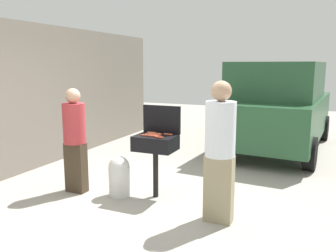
{
  "coord_description": "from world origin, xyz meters",
  "views": [
    {
      "loc": [
        2.36,
        -4.4,
        1.96
      ],
      "look_at": [
        0.15,
        0.65,
        1.0
      ],
      "focal_mm": 37.61,
      "sensor_mm": 36.0,
      "label": 1
    }
  ],
  "objects_px": {
    "propane_tank": "(119,175)",
    "person_left": "(75,137)",
    "hot_dog_7": "(168,134)",
    "hot_dog_2": "(159,137)",
    "bbq_grill": "(155,145)",
    "hot_dog_8": "(151,133)",
    "hot_dog_4": "(157,135)",
    "hot_dog_5": "(153,134)",
    "person_right": "(220,147)",
    "hot_dog_3": "(149,134)",
    "hot_dog_6": "(145,135)",
    "parked_minivan": "(278,106)",
    "hot_dog_0": "(158,134)",
    "hot_dog_1": "(154,136)"
  },
  "relations": [
    {
      "from": "hot_dog_5",
      "to": "person_right",
      "type": "relative_size",
      "value": 0.07
    },
    {
      "from": "bbq_grill",
      "to": "person_right",
      "type": "xyz_separation_m",
      "value": [
        1.09,
        -0.44,
        0.17
      ]
    },
    {
      "from": "propane_tank",
      "to": "person_right",
      "type": "bearing_deg",
      "value": -8.8
    },
    {
      "from": "hot_dog_5",
      "to": "hot_dog_8",
      "type": "bearing_deg",
      "value": 127.57
    },
    {
      "from": "hot_dog_8",
      "to": "parked_minivan",
      "type": "bearing_deg",
      "value": 69.67
    },
    {
      "from": "propane_tank",
      "to": "hot_dog_4",
      "type": "bearing_deg",
      "value": 15.61
    },
    {
      "from": "bbq_grill",
      "to": "hot_dog_4",
      "type": "relative_size",
      "value": 7.22
    },
    {
      "from": "bbq_grill",
      "to": "person_left",
      "type": "height_order",
      "value": "person_left"
    },
    {
      "from": "hot_dog_0",
      "to": "hot_dog_2",
      "type": "bearing_deg",
      "value": -60.41
    },
    {
      "from": "hot_dog_3",
      "to": "hot_dog_8",
      "type": "height_order",
      "value": "same"
    },
    {
      "from": "hot_dog_4",
      "to": "person_left",
      "type": "xyz_separation_m",
      "value": [
        -1.27,
        -0.26,
        -0.07
      ]
    },
    {
      "from": "bbq_grill",
      "to": "parked_minivan",
      "type": "distance_m",
      "value": 4.13
    },
    {
      "from": "hot_dog_0",
      "to": "hot_dog_1",
      "type": "xyz_separation_m",
      "value": [
        0.02,
        -0.18,
        0.0
      ]
    },
    {
      "from": "hot_dog_4",
      "to": "hot_dog_5",
      "type": "height_order",
      "value": "same"
    },
    {
      "from": "person_left",
      "to": "parked_minivan",
      "type": "xyz_separation_m",
      "value": [
        2.51,
        4.22,
        0.15
      ]
    },
    {
      "from": "hot_dog_5",
      "to": "parked_minivan",
      "type": "height_order",
      "value": "parked_minivan"
    },
    {
      "from": "hot_dog_6",
      "to": "hot_dog_1",
      "type": "bearing_deg",
      "value": -1.24
    },
    {
      "from": "hot_dog_6",
      "to": "hot_dog_7",
      "type": "height_order",
      "value": "same"
    },
    {
      "from": "hot_dog_2",
      "to": "propane_tank",
      "type": "bearing_deg",
      "value": -176.58
    },
    {
      "from": "hot_dog_8",
      "to": "hot_dog_2",
      "type": "bearing_deg",
      "value": -46.37
    },
    {
      "from": "person_right",
      "to": "parked_minivan",
      "type": "bearing_deg",
      "value": -81.58
    },
    {
      "from": "hot_dog_1",
      "to": "hot_dog_5",
      "type": "xyz_separation_m",
      "value": [
        -0.09,
        0.14,
        0.0
      ]
    },
    {
      "from": "hot_dog_1",
      "to": "parked_minivan",
      "type": "bearing_deg",
      "value": 72.64
    },
    {
      "from": "bbq_grill",
      "to": "hot_dog_0",
      "type": "relative_size",
      "value": 7.22
    },
    {
      "from": "hot_dog_4",
      "to": "hot_dog_6",
      "type": "relative_size",
      "value": 1.0
    },
    {
      "from": "hot_dog_0",
      "to": "hot_dog_5",
      "type": "height_order",
      "value": "same"
    },
    {
      "from": "hot_dog_1",
      "to": "hot_dog_0",
      "type": "bearing_deg",
      "value": 96.14
    },
    {
      "from": "hot_dog_1",
      "to": "propane_tank",
      "type": "xyz_separation_m",
      "value": [
        -0.54,
        -0.09,
        -0.63
      ]
    },
    {
      "from": "propane_tank",
      "to": "person_left",
      "type": "xyz_separation_m",
      "value": [
        -0.71,
        -0.11,
        0.56
      ]
    },
    {
      "from": "hot_dog_2",
      "to": "hot_dog_7",
      "type": "height_order",
      "value": "same"
    },
    {
      "from": "bbq_grill",
      "to": "hot_dog_8",
      "type": "relative_size",
      "value": 7.22
    },
    {
      "from": "hot_dog_1",
      "to": "hot_dog_4",
      "type": "relative_size",
      "value": 1.0
    },
    {
      "from": "hot_dog_5",
      "to": "propane_tank",
      "type": "relative_size",
      "value": 0.21
    },
    {
      "from": "propane_tank",
      "to": "hot_dog_6",
      "type": "bearing_deg",
      "value": 12.96
    },
    {
      "from": "bbq_grill",
      "to": "hot_dog_0",
      "type": "distance_m",
      "value": 0.18
    },
    {
      "from": "propane_tank",
      "to": "parked_minivan",
      "type": "height_order",
      "value": "parked_minivan"
    },
    {
      "from": "hot_dog_3",
      "to": "person_right",
      "type": "relative_size",
      "value": 0.07
    },
    {
      "from": "hot_dog_1",
      "to": "hot_dog_3",
      "type": "distance_m",
      "value": 0.15
    },
    {
      "from": "hot_dog_4",
      "to": "person_left",
      "type": "height_order",
      "value": "person_left"
    },
    {
      "from": "hot_dog_1",
      "to": "hot_dog_3",
      "type": "relative_size",
      "value": 1.0
    },
    {
      "from": "hot_dog_2",
      "to": "hot_dog_6",
      "type": "height_order",
      "value": "same"
    },
    {
      "from": "bbq_grill",
      "to": "hot_dog_7",
      "type": "height_order",
      "value": "hot_dog_7"
    },
    {
      "from": "person_left",
      "to": "bbq_grill",
      "type": "bearing_deg",
      "value": 13.28
    },
    {
      "from": "propane_tank",
      "to": "person_right",
      "type": "distance_m",
      "value": 1.75
    },
    {
      "from": "hot_dog_1",
      "to": "hot_dog_2",
      "type": "height_order",
      "value": "same"
    },
    {
      "from": "hot_dog_4",
      "to": "hot_dog_5",
      "type": "bearing_deg",
      "value": 144.18
    },
    {
      "from": "hot_dog_4",
      "to": "hot_dog_6",
      "type": "distance_m",
      "value": 0.17
    },
    {
      "from": "hot_dog_7",
      "to": "hot_dog_2",
      "type": "bearing_deg",
      "value": -96.34
    },
    {
      "from": "hot_dog_2",
      "to": "hot_dog_5",
      "type": "height_order",
      "value": "same"
    },
    {
      "from": "hot_dog_2",
      "to": "person_left",
      "type": "relative_size",
      "value": 0.08
    }
  ]
}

